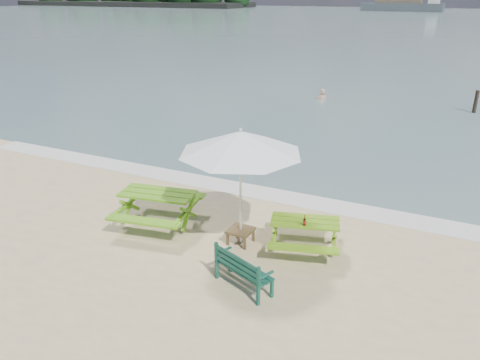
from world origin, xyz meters
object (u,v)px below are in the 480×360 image
at_px(picnic_table_left, 159,209).
at_px(park_bench, 244,277).
at_px(picnic_table_right, 304,235).
at_px(swimmer, 322,104).
at_px(patio_umbrella, 241,142).
at_px(beer_bottle, 304,222).
at_px(side_table, 241,236).

xyz_separation_m(picnic_table_left, park_bench, (3.02, -1.51, -0.17)).
bearing_deg(picnic_table_right, swimmer, 104.83).
bearing_deg(picnic_table_left, swimmer, 91.66).
xyz_separation_m(picnic_table_right, swimmer, (-4.06, 15.34, -0.61)).
xyz_separation_m(patio_umbrella, swimmer, (-2.67, 15.71, -2.68)).
bearing_deg(park_bench, swimmer, 101.38).
bearing_deg(swimmer, picnic_table_left, -88.34).
xyz_separation_m(park_bench, patio_umbrella, (-0.80, 1.54, 2.18)).
relative_size(picnic_table_right, beer_bottle, 8.10).
distance_m(patio_umbrella, beer_bottle, 2.18).
bearing_deg(picnic_table_right, beer_bottle, -76.16).
bearing_deg(patio_umbrella, swimmer, 99.65).
distance_m(park_bench, swimmer, 17.60).
bearing_deg(park_bench, side_table, 117.47).
bearing_deg(side_table, picnic_table_right, 14.89).
xyz_separation_m(park_bench, side_table, (-0.80, 1.54, -0.06)).
bearing_deg(park_bench, picnic_table_left, 153.37).
bearing_deg(swimmer, patio_umbrella, -80.35).
height_order(park_bench, swimmer, park_bench).
height_order(picnic_table_left, picnic_table_right, picnic_table_left).
relative_size(patio_umbrella, beer_bottle, 11.41).
bearing_deg(side_table, swimmer, 99.65).
height_order(patio_umbrella, swimmer, patio_umbrella).
bearing_deg(beer_bottle, picnic_table_right, 103.84).
relative_size(patio_umbrella, swimmer, 1.75).
xyz_separation_m(park_bench, swimmer, (-3.47, 17.25, -0.51)).
distance_m(picnic_table_right, park_bench, 2.00).
distance_m(picnic_table_right, beer_bottle, 0.51).
height_order(picnic_table_left, beer_bottle, beer_bottle).
relative_size(side_table, swimmer, 0.35).
bearing_deg(patio_umbrella, picnic_table_right, 14.89).
bearing_deg(beer_bottle, side_table, -174.89).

